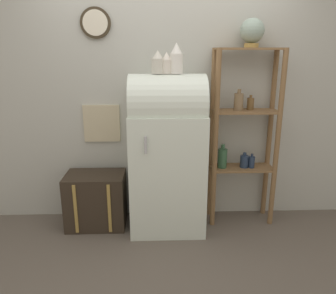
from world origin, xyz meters
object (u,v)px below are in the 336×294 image
at_px(vase_left, 158,63).
at_px(vase_center, 167,64).
at_px(refrigerator, 167,152).
at_px(globe, 252,31).
at_px(vase_right, 176,59).
at_px(suitcase_trunk, 96,200).

xyz_separation_m(vase_left, vase_center, (0.08, 0.00, -0.01)).
xyz_separation_m(refrigerator, vase_center, (-0.01, -0.00, 0.83)).
relative_size(refrigerator, globe, 5.83).
xyz_separation_m(refrigerator, vase_right, (0.08, -0.00, 0.87)).
bearing_deg(refrigerator, vase_right, -0.16).
height_order(refrigerator, vase_left, vase_left).
height_order(refrigerator, vase_center, vase_center).
xyz_separation_m(globe, vase_left, (-0.88, -0.15, -0.28)).
distance_m(refrigerator, globe, 1.37).
bearing_deg(suitcase_trunk, refrigerator, -3.83).
height_order(globe, vase_right, globe).
height_order(refrigerator, globe, globe).
xyz_separation_m(suitcase_trunk, vase_left, (0.64, -0.05, 1.35)).
relative_size(vase_left, vase_right, 0.76).
bearing_deg(globe, refrigerator, -169.38).
distance_m(suitcase_trunk, vase_right, 1.60).
distance_m(globe, vase_center, 0.86).
relative_size(refrigerator, vase_left, 7.51).
relative_size(vase_center, vase_right, 0.70).
distance_m(globe, vase_right, 0.76).
bearing_deg(vase_center, refrigerator, 36.13).
height_order(globe, vase_left, globe).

